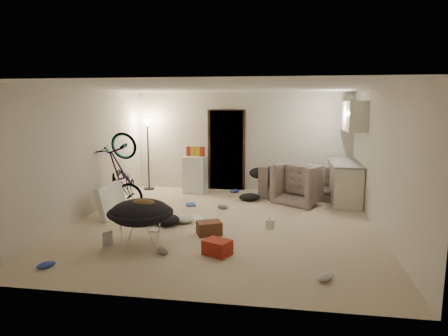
% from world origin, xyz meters
% --- Properties ---
extents(floor, '(5.50, 6.00, 0.02)m').
position_xyz_m(floor, '(0.00, 0.00, -0.01)').
color(floor, beige).
rests_on(floor, ground).
extents(ceiling, '(5.50, 6.00, 0.02)m').
position_xyz_m(ceiling, '(0.00, 0.00, 2.51)').
color(ceiling, white).
rests_on(ceiling, wall_back).
extents(wall_back, '(5.50, 0.02, 2.50)m').
position_xyz_m(wall_back, '(0.00, 3.01, 1.25)').
color(wall_back, beige).
rests_on(wall_back, floor).
extents(wall_front, '(5.50, 0.02, 2.50)m').
position_xyz_m(wall_front, '(0.00, -3.01, 1.25)').
color(wall_front, beige).
rests_on(wall_front, floor).
extents(wall_left, '(0.02, 6.00, 2.50)m').
position_xyz_m(wall_left, '(-2.76, 0.00, 1.25)').
color(wall_left, beige).
rests_on(wall_left, floor).
extents(wall_right, '(0.02, 6.00, 2.50)m').
position_xyz_m(wall_right, '(2.76, 0.00, 1.25)').
color(wall_right, beige).
rests_on(wall_right, floor).
extents(doorway, '(0.85, 0.10, 2.04)m').
position_xyz_m(doorway, '(-0.40, 2.97, 1.02)').
color(doorway, black).
rests_on(doorway, floor).
extents(door_trim, '(0.97, 0.04, 2.10)m').
position_xyz_m(door_trim, '(-0.40, 2.94, 1.02)').
color(door_trim, '#311F11').
rests_on(door_trim, floor).
extents(floor_lamp, '(0.28, 0.28, 1.81)m').
position_xyz_m(floor_lamp, '(-2.40, 2.65, 1.31)').
color(floor_lamp, black).
rests_on(floor_lamp, floor).
extents(kitchen_counter, '(0.60, 1.50, 0.88)m').
position_xyz_m(kitchen_counter, '(2.43, 2.00, 0.44)').
color(kitchen_counter, beige).
rests_on(kitchen_counter, floor).
extents(counter_top, '(0.64, 1.54, 0.04)m').
position_xyz_m(counter_top, '(2.43, 2.00, 0.90)').
color(counter_top, gray).
rests_on(counter_top, kitchen_counter).
extents(kitchen_uppers, '(0.38, 1.40, 0.65)m').
position_xyz_m(kitchen_uppers, '(2.56, 2.00, 1.95)').
color(kitchen_uppers, beige).
rests_on(kitchen_uppers, wall_right).
extents(sofa, '(2.02, 0.87, 0.58)m').
position_xyz_m(sofa, '(1.46, 2.45, 0.29)').
color(sofa, '#333932').
rests_on(sofa, floor).
extents(armchair, '(1.34, 1.31, 0.66)m').
position_xyz_m(armchair, '(1.57, 1.94, 0.33)').
color(armchair, '#333932').
rests_on(armchair, floor).
extents(bicycle, '(1.75, 0.93, 0.97)m').
position_xyz_m(bicycle, '(-2.30, 0.68, 0.44)').
color(bicycle, black).
rests_on(bicycle, floor).
extents(book_asset, '(0.30, 0.28, 0.02)m').
position_xyz_m(book_asset, '(-1.67, -1.56, 0.01)').
color(book_asset, '#A32618').
rests_on(book_asset, floor).
extents(mini_fridge, '(0.55, 0.55, 0.91)m').
position_xyz_m(mini_fridge, '(-1.14, 2.55, 0.45)').
color(mini_fridge, white).
rests_on(mini_fridge, floor).
extents(snack_box_0, '(0.11, 0.08, 0.30)m').
position_xyz_m(snack_box_0, '(-1.31, 2.55, 1.00)').
color(snack_box_0, '#A32618').
rests_on(snack_box_0, mini_fridge).
extents(snack_box_1, '(0.11, 0.08, 0.30)m').
position_xyz_m(snack_box_1, '(-1.19, 2.55, 1.00)').
color(snack_box_1, orange).
rests_on(snack_box_1, mini_fridge).
extents(snack_box_2, '(0.11, 0.08, 0.30)m').
position_xyz_m(snack_box_2, '(-1.07, 2.55, 1.00)').
color(snack_box_2, gold).
rests_on(snack_box_2, mini_fridge).
extents(snack_box_3, '(0.11, 0.09, 0.30)m').
position_xyz_m(snack_box_3, '(-0.95, 2.55, 1.00)').
color(snack_box_3, '#A32618').
rests_on(snack_box_3, mini_fridge).
extents(saucer_chair, '(1.03, 1.03, 0.73)m').
position_xyz_m(saucer_chair, '(-1.12, -1.33, 0.44)').
color(saucer_chair, silver).
rests_on(saucer_chair, floor).
extents(hoodie, '(0.49, 0.41, 0.22)m').
position_xyz_m(hoodie, '(-1.07, -1.36, 0.64)').
color(hoodie, '#53361C').
rests_on(hoodie, saucer_chair).
extents(sofa_drape, '(0.65, 0.57, 0.28)m').
position_xyz_m(sofa_drape, '(0.51, 2.45, 0.54)').
color(sofa_drape, black).
rests_on(sofa_drape, sofa).
extents(tv_box, '(0.26, 0.97, 0.65)m').
position_xyz_m(tv_box, '(-2.30, 0.15, 0.32)').
color(tv_box, silver).
rests_on(tv_box, floor).
extents(drink_case_a, '(0.49, 0.43, 0.23)m').
position_xyz_m(drink_case_a, '(-0.15, -0.68, 0.12)').
color(drink_case_a, brown).
rests_on(drink_case_a, floor).
extents(drink_case_b, '(0.47, 0.43, 0.22)m').
position_xyz_m(drink_case_b, '(0.14, -1.56, 0.11)').
color(drink_case_b, '#A32618').
rests_on(drink_case_b, floor).
extents(juicer, '(0.16, 0.16, 0.23)m').
position_xyz_m(juicer, '(0.86, -0.15, 0.09)').
color(juicer, '#ECE8CC').
rests_on(juicer, floor).
extents(newspaper, '(0.52, 0.59, 0.01)m').
position_xyz_m(newspaper, '(-0.68, 0.27, 0.00)').
color(newspaper, silver).
rests_on(newspaper, floor).
extents(book_blue, '(0.28, 0.33, 0.03)m').
position_xyz_m(book_blue, '(-0.93, 1.21, 0.01)').
color(book_blue, '#334DB8').
rests_on(book_blue, floor).
extents(book_white, '(0.22, 0.27, 0.02)m').
position_xyz_m(book_white, '(-1.15, -0.59, 0.01)').
color(book_white, silver).
rests_on(book_white, floor).
extents(shoe_0, '(0.27, 0.23, 0.09)m').
position_xyz_m(shoe_0, '(-0.13, 2.55, 0.05)').
color(shoe_0, '#334DB8').
rests_on(shoe_0, floor).
extents(shoe_1, '(0.28, 0.18, 0.10)m').
position_xyz_m(shoe_1, '(-0.18, 1.00, 0.05)').
color(shoe_1, slate).
rests_on(shoe_1, floor).
extents(shoe_2, '(0.24, 0.26, 0.09)m').
position_xyz_m(shoe_2, '(-2.08, -2.41, 0.05)').
color(shoe_2, '#334DB8').
rests_on(shoe_2, floor).
extents(shoe_3, '(0.27, 0.24, 0.09)m').
position_xyz_m(shoe_3, '(-0.67, -1.66, 0.05)').
color(shoe_3, slate).
rests_on(shoe_3, floor).
extents(shoe_4, '(0.29, 0.29, 0.11)m').
position_xyz_m(shoe_4, '(1.65, -2.21, 0.05)').
color(shoe_4, white).
rests_on(shoe_4, floor).
extents(clothes_lump_a, '(0.74, 0.70, 0.19)m').
position_xyz_m(clothes_lump_a, '(-1.09, -0.23, 0.10)').
color(clothes_lump_a, black).
rests_on(clothes_lump_a, floor).
extents(clothes_lump_b, '(0.65, 0.62, 0.15)m').
position_xyz_m(clothes_lump_b, '(0.30, 1.87, 0.08)').
color(clothes_lump_b, black).
rests_on(clothes_lump_b, floor).
extents(clothes_lump_c, '(0.55, 0.54, 0.13)m').
position_xyz_m(clothes_lump_c, '(-0.77, -0.05, 0.06)').
color(clothes_lump_c, silver).
rests_on(clothes_lump_c, floor).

